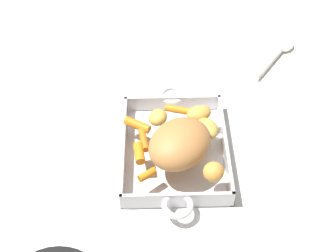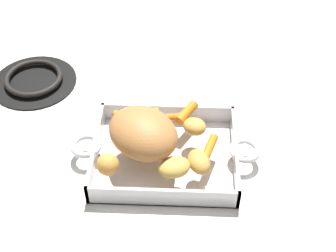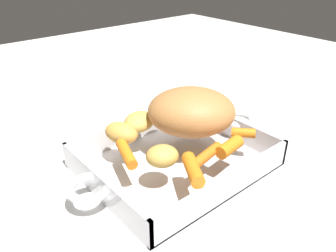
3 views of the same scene
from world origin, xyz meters
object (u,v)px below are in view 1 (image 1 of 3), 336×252
at_px(pork_roast, 180,144).
at_px(potato_halved, 207,129).
at_px(baby_carrot_short, 144,138).
at_px(serving_spoon, 277,53).
at_px(baby_carrot_center_left, 137,125).
at_px(baby_carrot_southwest, 139,153).
at_px(roasting_dish, 175,150).
at_px(potato_golden_small, 199,114).
at_px(potato_golden_large, 214,172).
at_px(potato_whole, 158,117).
at_px(baby_carrot_northwest, 147,175).
at_px(baby_carrot_southeast, 178,110).

relative_size(pork_roast, potato_halved, 2.41).
bearing_deg(baby_carrot_short, serving_spoon, 133.02).
relative_size(baby_carrot_center_left, baby_carrot_southwest, 1.27).
height_order(baby_carrot_short, potato_halved, potato_halved).
bearing_deg(roasting_dish, pork_roast, 11.71).
distance_m(roasting_dish, potato_golden_small, 0.10).
relative_size(baby_carrot_short, potato_golden_large, 1.51).
bearing_deg(potato_halved, baby_carrot_southwest, -67.46).
distance_m(potato_golden_small, potato_whole, 0.10).
height_order(baby_carrot_northwest, serving_spoon, baby_carrot_northwest).
bearing_deg(potato_golden_large, baby_carrot_southeast, -161.69).
height_order(pork_roast, baby_carrot_northwest, pork_roast).
bearing_deg(pork_roast, potato_halved, 134.39).
bearing_deg(roasting_dish, baby_carrot_northwest, -31.96).
distance_m(potato_whole, serving_spoon, 0.46).
xyz_separation_m(baby_carrot_northwest, baby_carrot_southwest, (-0.06, -0.02, 0.00)).
bearing_deg(baby_carrot_short, potato_golden_small, 116.38).
xyz_separation_m(baby_carrot_northwest, potato_golden_large, (0.01, 0.14, 0.01)).
bearing_deg(potato_golden_small, baby_carrot_southwest, -51.41).
xyz_separation_m(baby_carrot_short, potato_whole, (-0.06, 0.03, 0.01)).
xyz_separation_m(pork_roast, baby_carrot_center_left, (-0.09, -0.09, -0.03)).
height_order(potato_whole, serving_spoon, potato_whole).
xyz_separation_m(baby_carrot_southwest, potato_golden_large, (0.06, 0.16, 0.01)).
xyz_separation_m(baby_carrot_southeast, potato_whole, (0.03, -0.05, 0.01)).
distance_m(baby_carrot_southwest, potato_halved, 0.17).
height_order(baby_carrot_northwest, baby_carrot_short, same).
bearing_deg(baby_carrot_northwest, roasting_dish, 148.04).
bearing_deg(potato_golden_large, baby_carrot_southwest, -111.96).
bearing_deg(serving_spoon, roasting_dish, 175.70).
distance_m(potato_golden_large, potato_halved, 0.13).
xyz_separation_m(baby_carrot_southwest, serving_spoon, (-0.40, 0.39, -0.05)).
relative_size(roasting_dish, baby_carrot_short, 5.86).
xyz_separation_m(baby_carrot_northwest, potato_halved, (-0.12, 0.14, 0.01)).
bearing_deg(serving_spoon, potato_whole, 167.21).
bearing_deg(potato_halved, potato_golden_large, 1.22).
bearing_deg(baby_carrot_short, baby_carrot_center_left, -159.00).
relative_size(potato_whole, serving_spoon, 0.26).
xyz_separation_m(potato_golden_small, potato_golden_large, (0.17, 0.02, 0.00)).
bearing_deg(baby_carrot_southwest, potato_halved, 112.54).
distance_m(potato_golden_small, potato_halved, 0.05).
bearing_deg(baby_carrot_center_left, roasting_dish, 63.40).
xyz_separation_m(baby_carrot_southeast, potato_golden_large, (0.20, 0.07, 0.01)).
bearing_deg(baby_carrot_northwest, serving_spoon, 140.96).
bearing_deg(baby_carrot_northwest, potato_golden_small, 144.07).
height_order(baby_carrot_short, serving_spoon, baby_carrot_short).
bearing_deg(baby_carrot_short, baby_carrot_southwest, -11.25).
distance_m(pork_roast, potato_golden_small, 0.12).
height_order(baby_carrot_center_left, baby_carrot_southwest, baby_carrot_southwest).
distance_m(potato_golden_large, potato_whole, 0.20).
bearing_deg(pork_roast, baby_carrot_northwest, -51.42).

